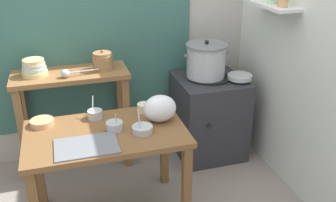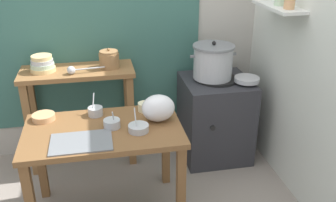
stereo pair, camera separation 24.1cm
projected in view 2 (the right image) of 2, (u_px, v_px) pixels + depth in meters
The scene contains 17 objects.
wall_back at pixel (119, 14), 3.36m from camera, with size 4.40×0.12×2.60m.
wall_right at pixel (307, 31), 2.79m from camera, with size 0.30×3.20×2.60m.
prep_table at pixel (104, 142), 2.68m from camera, with size 1.10×0.66×0.72m.
back_shelf_table at pixel (79, 93), 3.30m from camera, with size 0.96×0.40×0.90m.
stove_block at pixel (215, 118), 3.52m from camera, with size 0.60×0.61×0.78m.
steamer_pot at pixel (213, 62), 3.31m from camera, with size 0.41×0.37×0.34m.
clay_pot at pixel (109, 59), 3.23m from camera, with size 0.17×0.17×0.17m.
bowl_stack_enamel at pixel (42, 64), 3.15m from camera, with size 0.21×0.21×0.14m.
ladle at pixel (73, 70), 3.10m from camera, with size 0.31×0.07×0.07m.
serving_tray at pixel (81, 142), 2.45m from camera, with size 0.40×0.28×0.01m, color slate.
plastic_bag at pixel (158, 108), 2.70m from camera, with size 0.24×0.18×0.20m, color white.
wide_pan at pixel (247, 79), 3.28m from camera, with size 0.22×0.22×0.04m, color #B7BABF.
prep_bowl_0 at pixel (95, 111), 2.81m from camera, with size 0.11×0.11×0.16m.
prep_bowl_1 at pixel (112, 123), 2.63m from camera, with size 0.12×0.12×0.14m.
prep_bowl_2 at pixel (138, 128), 2.59m from camera, with size 0.14×0.14×0.16m.
prep_bowl_3 at pixel (44, 117), 2.74m from camera, with size 0.16×0.16×0.04m.
prep_bowl_4 at pixel (145, 106), 2.88m from camera, with size 0.11×0.11×0.06m.
Camera 2 is at (-0.15, -2.30, 1.98)m, focal length 40.31 mm.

